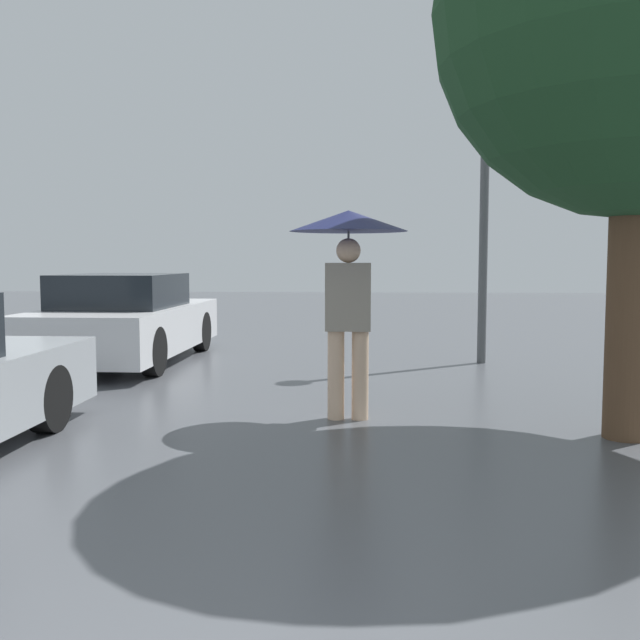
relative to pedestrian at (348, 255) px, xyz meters
name	(u,v)px	position (x,y,z in m)	size (l,w,h in m)	color
pedestrian	(348,255)	(0.00, 0.00, 0.00)	(1.05, 1.05, 1.86)	beige
parked_car_farthest	(126,321)	(-3.22, 3.39, -0.90)	(1.70, 4.01, 1.23)	silver
street_lamp	(485,135)	(1.74, 3.64, 1.63)	(0.37, 0.37, 4.47)	#515456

